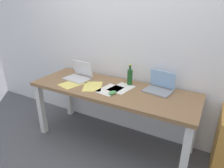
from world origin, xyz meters
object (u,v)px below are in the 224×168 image
at_px(laptop_right, 159,87).
at_px(beer_bottle, 130,77).
at_px(desk, 112,96).
at_px(computer_mouse, 112,93).
at_px(laptop_left, 79,75).

distance_m(laptop_right, beer_bottle, 0.37).
distance_m(desk, beer_bottle, 0.31).
bearing_deg(desk, beer_bottle, 54.76).
bearing_deg(desk, computer_mouse, -59.46).
relative_size(laptop_left, beer_bottle, 1.36).
xyz_separation_m(desk, laptop_right, (0.50, 0.18, 0.15)).
relative_size(laptop_left, computer_mouse, 3.41).
relative_size(desk, beer_bottle, 7.72).
xyz_separation_m(laptop_right, computer_mouse, (-0.42, -0.32, -0.03)).
bearing_deg(laptop_right, beer_bottle, 177.91).
distance_m(desk, laptop_right, 0.55).
relative_size(laptop_left, laptop_right, 1.06).
distance_m(laptop_left, computer_mouse, 0.63).
relative_size(laptop_right, beer_bottle, 1.28).
bearing_deg(laptop_left, desk, -6.48).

